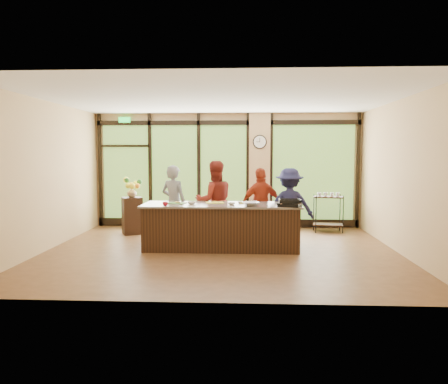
# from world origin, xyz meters

# --- Properties ---
(floor) EXTENTS (7.00, 7.00, 0.00)m
(floor) POSITION_xyz_m (0.00, 0.00, 0.00)
(floor) COLOR #52341C
(floor) RESTS_ON ground
(ceiling) EXTENTS (7.00, 7.00, 0.00)m
(ceiling) POSITION_xyz_m (0.00, 0.00, 3.00)
(ceiling) COLOR silver
(ceiling) RESTS_ON back_wall
(back_wall) EXTENTS (7.00, 0.00, 7.00)m
(back_wall) POSITION_xyz_m (0.00, 3.00, 1.50)
(back_wall) COLOR tan
(back_wall) RESTS_ON floor
(left_wall) EXTENTS (0.00, 6.00, 6.00)m
(left_wall) POSITION_xyz_m (-3.50, 0.00, 1.50)
(left_wall) COLOR tan
(left_wall) RESTS_ON floor
(right_wall) EXTENTS (0.00, 6.00, 6.00)m
(right_wall) POSITION_xyz_m (3.50, 0.00, 1.50)
(right_wall) COLOR tan
(right_wall) RESTS_ON floor
(window_wall) EXTENTS (6.90, 0.12, 3.00)m
(window_wall) POSITION_xyz_m (0.16, 2.95, 1.39)
(window_wall) COLOR tan
(window_wall) RESTS_ON floor
(island_base) EXTENTS (3.10, 1.00, 0.88)m
(island_base) POSITION_xyz_m (0.00, 0.30, 0.44)
(island_base) COLOR black
(island_base) RESTS_ON floor
(countertop) EXTENTS (3.20, 1.10, 0.04)m
(countertop) POSITION_xyz_m (0.00, 0.30, 0.90)
(countertop) COLOR slate
(countertop) RESTS_ON island_base
(wall_clock) EXTENTS (0.36, 0.04, 0.36)m
(wall_clock) POSITION_xyz_m (0.85, 2.87, 2.25)
(wall_clock) COLOR black
(wall_clock) RESTS_ON window_wall
(cook_left) EXTENTS (0.73, 0.63, 1.69)m
(cook_left) POSITION_xyz_m (-1.11, 1.07, 0.85)
(cook_left) COLOR slate
(cook_left) RESTS_ON floor
(cook_midleft) EXTENTS (1.02, 0.89, 1.79)m
(cook_midleft) POSITION_xyz_m (-0.20, 1.09, 0.89)
(cook_midleft) COLOR maroon
(cook_midleft) RESTS_ON floor
(cook_midright) EXTENTS (1.03, 0.69, 1.63)m
(cook_midright) POSITION_xyz_m (0.84, 1.02, 0.82)
(cook_midright) COLOR #992F17
(cook_midright) RESTS_ON floor
(cook_right) EXTENTS (1.06, 0.61, 1.63)m
(cook_right) POSITION_xyz_m (1.45, 1.00, 0.82)
(cook_right) COLOR #1C1C3E
(cook_right) RESTS_ON floor
(roasting_pan) EXTENTS (0.50, 0.45, 0.07)m
(roasting_pan) POSITION_xyz_m (1.35, -0.07, 0.96)
(roasting_pan) COLOR black
(roasting_pan) RESTS_ON countertop
(mixing_bowl) EXTENTS (0.40, 0.40, 0.08)m
(mixing_bowl) POSITION_xyz_m (0.60, -0.02, 0.96)
(mixing_bowl) COLOR silver
(mixing_bowl) RESTS_ON countertop
(cutting_board_left) EXTENTS (0.41, 0.35, 0.01)m
(cutting_board_left) POSITION_xyz_m (-0.93, 0.38, 0.93)
(cutting_board_left) COLOR #4E8D33
(cutting_board_left) RESTS_ON countertop
(cutting_board_center) EXTENTS (0.41, 0.34, 0.01)m
(cutting_board_center) POSITION_xyz_m (-0.15, 0.50, 0.93)
(cutting_board_center) COLOR yellow
(cutting_board_center) RESTS_ON countertop
(cutting_board_right) EXTENTS (0.40, 0.32, 0.01)m
(cutting_board_right) POSITION_xyz_m (0.57, 0.48, 0.93)
(cutting_board_right) COLOR yellow
(cutting_board_right) RESTS_ON countertop
(prep_bowl_near) EXTENTS (0.22, 0.22, 0.05)m
(prep_bowl_near) POSITION_xyz_m (-0.60, 0.25, 0.95)
(prep_bowl_near) COLOR white
(prep_bowl_near) RESTS_ON countertop
(prep_bowl_mid) EXTENTS (0.19, 0.19, 0.05)m
(prep_bowl_mid) POSITION_xyz_m (0.21, 0.17, 0.94)
(prep_bowl_mid) COLOR white
(prep_bowl_mid) RESTS_ON countertop
(prep_bowl_far) EXTENTS (0.13, 0.13, 0.03)m
(prep_bowl_far) POSITION_xyz_m (0.39, 0.47, 0.94)
(prep_bowl_far) COLOR white
(prep_bowl_far) RESTS_ON countertop
(red_ramekin) EXTENTS (0.12, 0.12, 0.08)m
(red_ramekin) POSITION_xyz_m (-1.08, -0.10, 0.96)
(red_ramekin) COLOR #AD1127
(red_ramekin) RESTS_ON countertop
(flower_stand) EXTENTS (0.59, 0.59, 0.89)m
(flower_stand) POSITION_xyz_m (-2.26, 1.84, 0.45)
(flower_stand) COLOR black
(flower_stand) RESTS_ON floor
(flower_vase) EXTENTS (0.25, 0.25, 0.25)m
(flower_vase) POSITION_xyz_m (-2.26, 1.84, 1.02)
(flower_vase) COLOR #9A7B54
(flower_vase) RESTS_ON flower_stand
(bar_cart) EXTENTS (0.78, 0.53, 0.98)m
(bar_cart) POSITION_xyz_m (2.55, 2.36, 0.59)
(bar_cart) COLOR black
(bar_cart) RESTS_ON floor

